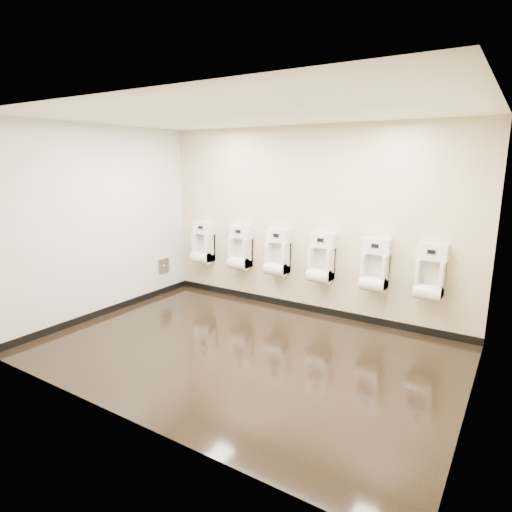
{
  "coord_description": "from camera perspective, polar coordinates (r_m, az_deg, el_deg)",
  "views": [
    {
      "loc": [
        2.77,
        -4.04,
        2.29
      ],
      "look_at": [
        -0.15,
        0.55,
        1.07
      ],
      "focal_mm": 30.0,
      "sensor_mm": 36.0,
      "label": 1
    }
  ],
  "objects": [
    {
      "name": "skirting_back",
      "position": [
        6.79,
        6.52,
        -6.76
      ],
      "size": [
        5.0,
        0.02,
        0.1
      ],
      "primitive_type": "cube",
      "color": "black",
      "rests_on": "ground"
    },
    {
      "name": "urinal_2",
      "position": [
        6.67,
        2.89,
        0.06
      ],
      "size": [
        0.38,
        0.29,
        0.72
      ],
      "color": "white",
      "rests_on": "back_wall"
    },
    {
      "name": "tile_overlay_left",
      "position": [
        6.7,
        -19.89,
        4.2
      ],
      "size": [
        0.01,
        3.5,
        2.8
      ],
      "primitive_type": "cube",
      "color": "white",
      "rests_on": "ground"
    },
    {
      "name": "ceiling",
      "position": [
        4.93,
        -2.05,
        18.52
      ],
      "size": [
        5.0,
        3.5,
        0.0
      ],
      "primitive_type": "cube",
      "color": "white"
    },
    {
      "name": "urinal_1",
      "position": [
        7.04,
        -2.14,
        0.73
      ],
      "size": [
        0.38,
        0.29,
        0.72
      ],
      "color": "white",
      "rests_on": "back_wall"
    },
    {
      "name": "urinal_3",
      "position": [
        6.35,
        8.69,
        -0.72
      ],
      "size": [
        0.38,
        0.29,
        0.72
      ],
      "color": "white",
      "rests_on": "back_wall"
    },
    {
      "name": "right_wall",
      "position": [
        4.15,
        27.93,
        -1.31
      ],
      "size": [
        0.02,
        3.5,
        2.8
      ],
      "primitive_type": "cube",
      "color": "beige",
      "rests_on": "ground"
    },
    {
      "name": "access_panel",
      "position": [
        7.63,
        -12.24,
        -1.26
      ],
      "size": [
        0.04,
        0.25,
        0.25
      ],
      "color": "#9E9EA3",
      "rests_on": "left_wall"
    },
    {
      "name": "skirting_left",
      "position": [
        7.0,
        -19.03,
        -6.79
      ],
      "size": [
        0.02,
        3.5,
        0.1
      ],
      "primitive_type": "cube",
      "color": "black",
      "rests_on": "ground"
    },
    {
      "name": "urinal_0",
      "position": [
        7.5,
        -7.08,
        1.39
      ],
      "size": [
        0.38,
        0.29,
        0.72
      ],
      "color": "white",
      "rests_on": "back_wall"
    },
    {
      "name": "back_wall",
      "position": [
        6.48,
        6.86,
        4.61
      ],
      "size": [
        5.0,
        0.02,
        2.8
      ],
      "primitive_type": "cube",
      "color": "beige",
      "rests_on": "ground"
    },
    {
      "name": "urinal_5",
      "position": [
        5.92,
        22.18,
        -2.49
      ],
      "size": [
        0.38,
        0.29,
        0.72
      ],
      "color": "white",
      "rests_on": "back_wall"
    },
    {
      "name": "left_wall",
      "position": [
        6.7,
        -19.92,
        4.2
      ],
      "size": [
        0.02,
        3.5,
        2.8
      ],
      "primitive_type": "cube",
      "color": "beige",
      "rests_on": "ground"
    },
    {
      "name": "urinal_4",
      "position": [
        6.08,
        15.55,
        -1.63
      ],
      "size": [
        0.38,
        0.29,
        0.72
      ],
      "color": "white",
      "rests_on": "back_wall"
    },
    {
      "name": "ground",
      "position": [
        5.41,
        -1.81,
        -12.47
      ],
      "size": [
        5.0,
        3.5,
        0.0
      ],
      "primitive_type": "cube",
      "color": "black",
      "rests_on": "ground"
    },
    {
      "name": "front_wall",
      "position": [
        3.7,
        -17.38,
        -1.93
      ],
      "size": [
        5.0,
        0.02,
        2.8
      ],
      "primitive_type": "cube",
      "color": "beige",
      "rests_on": "ground"
    }
  ]
}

